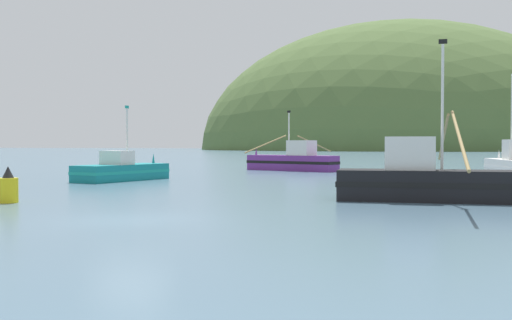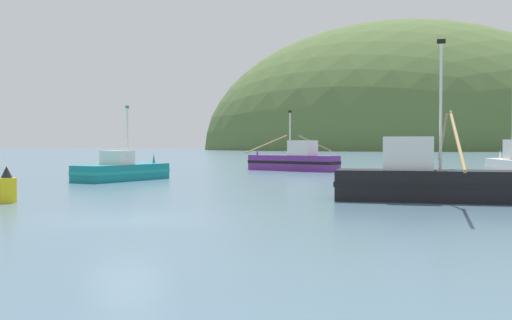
{
  "view_description": "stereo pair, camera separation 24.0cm",
  "coord_description": "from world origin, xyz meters",
  "views": [
    {
      "loc": [
        9.95,
        -17.95,
        2.48
      ],
      "look_at": [
        -2.37,
        21.21,
        1.4
      ],
      "focal_mm": 43.56,
      "sensor_mm": 36.0,
      "label": 1
    },
    {
      "loc": [
        10.18,
        -17.88,
        2.48
      ],
      "look_at": [
        -2.37,
        21.21,
        1.4
      ],
      "focal_mm": 43.56,
      "sensor_mm": 36.0,
      "label": 2
    }
  ],
  "objects": [
    {
      "name": "fishing_boat_black",
      "position": [
        9.7,
        9.86,
        0.88
      ],
      "size": [
        9.69,
        15.94,
        6.95
      ],
      "rotation": [
        0.0,
        0.0,
        0.07
      ],
      "color": "black",
      "rests_on": "ground"
    },
    {
      "name": "fishing_boat_teal",
      "position": [
        -11.18,
        19.06,
        0.66
      ],
      "size": [
        3.94,
        7.56,
        5.07
      ],
      "rotation": [
        0.0,
        0.0,
        1.35
      ],
      "color": "#147F84",
      "rests_on": "ground"
    },
    {
      "name": "hill_far_right",
      "position": [
        -12.17,
        248.64,
        0.0
      ],
      "size": [
        167.38,
        133.91,
        106.39
      ],
      "primitive_type": "ellipsoid",
      "color": "#516B38",
      "rests_on": "ground"
    },
    {
      "name": "channel_buoy",
      "position": [
        -7.76,
        3.7,
        0.63
      ],
      "size": [
        0.81,
        0.81,
        1.54
      ],
      "color": "yellow",
      "rests_on": "ground"
    },
    {
      "name": "ground_plane",
      "position": [
        0.0,
        0.0,
        0.0
      ],
      "size": [
        600.0,
        600.0,
        0.0
      ],
      "primitive_type": "plane",
      "color": "slate"
    },
    {
      "name": "fishing_boat_purple",
      "position": [
        -3.86,
        37.33,
        0.94
      ],
      "size": [
        9.24,
        12.72,
        5.54
      ],
      "rotation": [
        0.0,
        0.0,
        2.78
      ],
      "color": "#6B2D84",
      "rests_on": "ground"
    }
  ]
}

